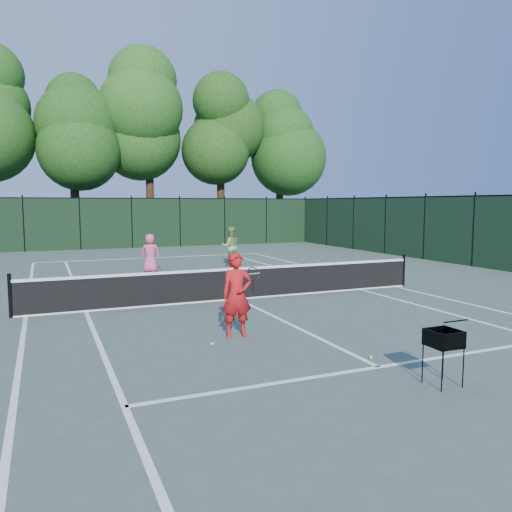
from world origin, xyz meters
name	(u,v)px	position (x,y,z in m)	size (l,w,h in m)	color
ground	(239,299)	(0.00, 0.00, 0.00)	(90.00, 90.00, 0.00)	#45544B
sideline_doubles_left	(26,316)	(-5.49, 0.00, 0.00)	(0.10, 23.77, 0.01)	white
sideline_doubles_right	(395,287)	(5.49, 0.00, 0.00)	(0.10, 23.77, 0.01)	white
sideline_singles_left	(86,312)	(-4.12, 0.00, 0.00)	(0.10, 23.77, 0.01)	white
sideline_singles_right	(360,289)	(4.12, 0.00, 0.00)	(0.10, 23.77, 0.01)	white
baseline_far	(153,258)	(0.00, 11.88, 0.00)	(10.97, 0.10, 0.01)	white
service_line_near	(378,367)	(0.00, -6.40, 0.00)	(8.23, 0.10, 0.01)	white
service_line_far	(181,271)	(0.00, 6.40, 0.00)	(8.23, 0.10, 0.01)	white
center_service_line	(239,299)	(0.00, 0.00, 0.00)	(0.10, 12.80, 0.01)	white
tennis_net	(239,283)	(0.00, 0.00, 0.48)	(11.69, 0.09, 1.06)	black
fence_far	(132,223)	(0.00, 18.00, 1.50)	(24.00, 0.05, 3.00)	black
tree_2	(72,125)	(-3.00, 21.80, 7.73)	(6.00, 6.00, 12.40)	black
tree_3	(148,112)	(2.00, 22.30, 9.01)	(7.00, 7.00, 14.45)	black
tree_4	(220,127)	(7.00, 21.60, 8.14)	(6.20, 6.20, 12.97)	black
tree_5	(280,138)	(12.00, 22.10, 7.71)	(5.80, 5.80, 12.23)	black
coach	(237,295)	(-1.45, -3.66, 0.86)	(0.96, 0.59, 1.72)	red
player_pink	(150,253)	(-1.18, 6.55, 0.76)	(0.87, 0.73, 1.52)	#E04F86
player_green	(230,246)	(2.43, 7.26, 0.85)	(0.88, 0.71, 1.71)	#7BA452
ball_hopper	(444,339)	(0.37, -7.45, 0.71)	(0.46, 0.46, 0.84)	black
loose_ball_near_cart	(371,357)	(0.14, -6.00, 0.03)	(0.07, 0.07, 0.07)	#B0D22A
loose_ball_midcourt	(212,344)	(-2.14, -4.12, 0.03)	(0.07, 0.07, 0.07)	#CBE72F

